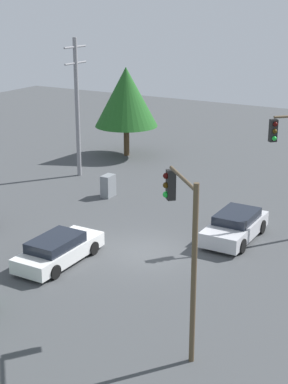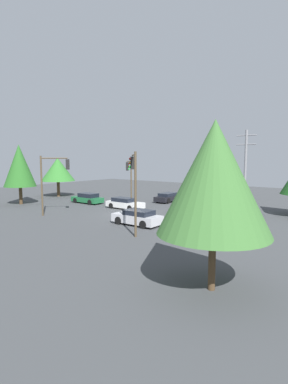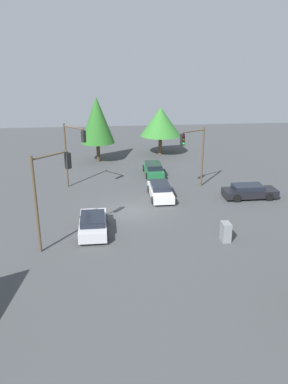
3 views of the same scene
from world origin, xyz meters
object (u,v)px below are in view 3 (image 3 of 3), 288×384
at_px(sedan_dark, 249,191).
at_px(traffic_signal_main, 73,146).
at_px(electrical_cabinet, 226,232).
at_px(sedan_silver, 93,224).
at_px(sedan_green, 153,169).
at_px(traffic_signal_cross, 194,148).
at_px(sedan_white, 160,191).
at_px(traffic_signal_aux, 49,184).

height_order(sedan_dark, traffic_signal_main, traffic_signal_main).
relative_size(sedan_dark, electrical_cabinet, 3.55).
height_order(sedan_dark, sedan_silver, sedan_silver).
relative_size(sedan_green, traffic_signal_cross, 0.79).
relative_size(sedan_white, traffic_signal_main, 0.75).
bearing_deg(sedan_green, electrical_cabinet, -79.55).
bearing_deg(traffic_signal_aux, sedan_white, 0.30).
bearing_deg(electrical_cabinet, traffic_signal_aux, 86.99).
distance_m(sedan_silver, traffic_signal_main, 10.40).
relative_size(traffic_signal_main, traffic_signal_aux, 0.96).
height_order(traffic_signal_cross, traffic_signal_aux, traffic_signal_aux).
bearing_deg(traffic_signal_main, sedan_green, 70.48).
height_order(sedan_silver, traffic_signal_aux, traffic_signal_aux).
relative_size(sedan_green, electrical_cabinet, 3.42).
xyz_separation_m(sedan_white, sedan_silver, (-6.55, 5.86, 0.04)).
bearing_deg(traffic_signal_cross, traffic_signal_aux, 12.24).
relative_size(sedan_silver, traffic_signal_main, 0.73).
relative_size(sedan_green, traffic_signal_aux, 0.71).
bearing_deg(sedan_dark, electrical_cabinet, -31.13).
bearing_deg(sedan_silver, electrical_cabinet, -14.41).
bearing_deg(traffic_signal_main, sedan_white, 24.16).
bearing_deg(sedan_green, traffic_signal_cross, -55.02).
height_order(sedan_green, traffic_signal_aux, traffic_signal_aux).
relative_size(sedan_dark, sedan_silver, 1.05).
height_order(sedan_green, traffic_signal_cross, traffic_signal_cross).
relative_size(sedan_white, traffic_signal_aux, 0.73).
height_order(sedan_silver, traffic_signal_main, traffic_signal_main).
xyz_separation_m(sedan_silver, traffic_signal_cross, (8.68, -9.35, 3.23)).
bearing_deg(sedan_silver, sedan_green, 65.17).
height_order(traffic_signal_main, traffic_signal_cross, traffic_signal_main).
bearing_deg(sedan_white, sedan_silver, 48.16).
relative_size(sedan_white, sedan_green, 1.02).
relative_size(traffic_signal_main, electrical_cabinet, 4.63).
bearing_deg(electrical_cabinet, traffic_signal_cross, -1.75).
height_order(sedan_dark, traffic_signal_cross, traffic_signal_cross).
bearing_deg(sedan_green, traffic_signal_aux, -120.18).
bearing_deg(sedan_white, traffic_signal_main, -21.80).
height_order(sedan_green, sedan_silver, sedan_silver).
xyz_separation_m(sedan_dark, traffic_signal_cross, (3.24, 4.35, 3.28)).
bearing_deg(traffic_signal_main, traffic_signal_aux, -47.73).
bearing_deg(sedan_green, sedan_white, -92.36).
bearing_deg(sedan_dark, sedan_white, -98.03).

